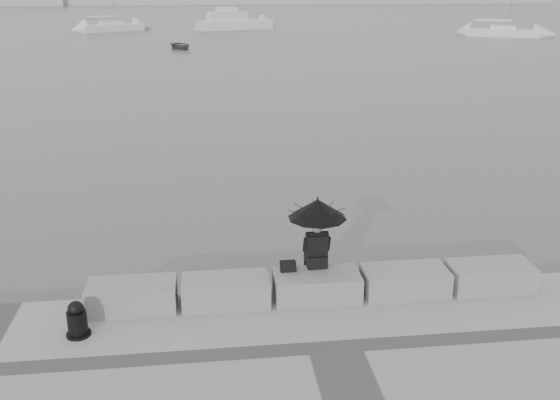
{
  "coord_description": "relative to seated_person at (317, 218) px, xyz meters",
  "views": [
    {
      "loc": [
        -1.92,
        -10.75,
        6.18
      ],
      "look_at": [
        -0.28,
        3.0,
        1.25
      ],
      "focal_mm": 40.0,
      "sensor_mm": 36.0,
      "label": 1
    }
  ],
  "objects": [
    {
      "name": "dinghy",
      "position": [
        -4.14,
        49.74,
        -1.7
      ],
      "size": [
        3.69,
        2.67,
        0.58
      ],
      "primitive_type": "imported",
      "rotation": [
        0.0,
        0.0,
        0.41
      ],
      "color": "slate",
      "rests_on": "ground"
    },
    {
      "name": "stone_block_far_right",
      "position": [
        3.35,
        -0.33,
        -1.24
      ],
      "size": [
        1.6,
        0.8,
        0.5
      ],
      "primitive_type": "cube",
      "color": "slate",
      "rests_on": "promenade"
    },
    {
      "name": "mooring_bollard",
      "position": [
        -4.26,
        -1.16,
        -1.22
      ],
      "size": [
        0.41,
        0.41,
        0.65
      ],
      "color": "black",
      "rests_on": "promenade"
    },
    {
      "name": "seated_person",
      "position": [
        0.0,
        0.0,
        0.0
      ],
      "size": [
        1.11,
        1.11,
        1.39
      ],
      "rotation": [
        0.0,
        0.0,
        0.02
      ],
      "color": "black",
      "rests_on": "stone_block_centre"
    },
    {
      "name": "sailboat_right",
      "position": [
        31.72,
        58.64,
        -1.47
      ],
      "size": [
        8.05,
        5.84,
        12.9
      ],
      "rotation": [
        0.0,
        0.0,
        -0.5
      ],
      "color": "white",
      "rests_on": "ground"
    },
    {
      "name": "stone_block_right",
      "position": [
        1.65,
        -0.33,
        -1.24
      ],
      "size": [
        1.6,
        0.8,
        0.5
      ],
      "primitive_type": "cube",
      "color": "slate",
      "rests_on": "promenade"
    },
    {
      "name": "sailboat_left",
      "position": [
        -13.27,
        71.49,
        -1.47
      ],
      "size": [
        7.83,
        6.03,
        12.9
      ],
      "rotation": [
        0.0,
        0.0,
        0.54
      ],
      "color": "white",
      "rests_on": "ground"
    },
    {
      "name": "stone_block_far_left",
      "position": [
        -3.45,
        -0.33,
        -1.24
      ],
      "size": [
        1.6,
        0.8,
        0.5
      ],
      "primitive_type": "cube",
      "color": "slate",
      "rests_on": "promenade"
    },
    {
      "name": "distant_landmass",
      "position": [
        -8.19,
        154.63,
        -1.09
      ],
      "size": [
        180.0,
        8.0,
        2.8
      ],
      "color": "#A7AAAD",
      "rests_on": "ground"
    },
    {
      "name": "stone_block_left",
      "position": [
        -1.75,
        -0.33,
        -1.24
      ],
      "size": [
        1.6,
        0.8,
        0.5
      ],
      "primitive_type": "cube",
      "color": "slate",
      "rests_on": "promenade"
    },
    {
      "name": "motor_cruiser",
      "position": [
        2.02,
        72.53,
        -1.1
      ],
      "size": [
        10.09,
        5.75,
        4.5
      ],
      "rotation": [
        0.0,
        0.0,
        0.32
      ],
      "color": "white",
      "rests_on": "ground"
    },
    {
      "name": "stone_block_centre",
      "position": [
        -0.05,
        -0.33,
        -1.24
      ],
      "size": [
        1.6,
        0.8,
        0.5
      ],
      "primitive_type": "cube",
      "color": "slate",
      "rests_on": "promenade"
    },
    {
      "name": "bag",
      "position": [
        -0.57,
        -0.14,
        -0.9
      ],
      "size": [
        0.29,
        0.17,
        0.19
      ],
      "primitive_type": "cube",
      "color": "black",
      "rests_on": "stone_block_centre"
    },
    {
      "name": "ground",
      "position": [
        -0.05,
        0.12,
        -1.99
      ],
      "size": [
        360.0,
        360.0,
        0.0
      ],
      "primitive_type": "plane",
      "color": "#474A4C",
      "rests_on": "ground"
    }
  ]
}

